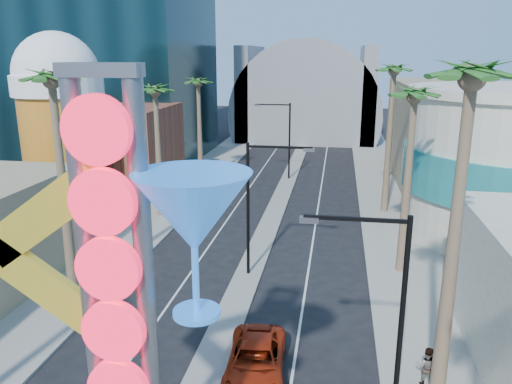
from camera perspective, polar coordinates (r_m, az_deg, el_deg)
name	(u,v)px	position (r m, az deg, el deg)	size (l,w,h in m)	color
sidewalk_west	(175,198)	(46.09, -9.22, -0.69)	(5.00, 100.00, 0.15)	gray
sidewalk_east	(389,208)	(44.02, 14.96, -1.80)	(5.00, 100.00, 0.15)	gray
median	(282,194)	(46.92, 3.03, -0.22)	(1.60, 84.00, 0.15)	gray
brick_filler_west	(119,148)	(50.31, -15.40, 4.90)	(10.00, 10.00, 8.00)	brown
filler_east	(444,130)	(56.56, 20.74, 6.59)	(10.00, 20.00, 10.00)	#8C7C5A
beer_mug	(61,118)	(43.21, -21.38, 7.91)	(7.00, 7.00, 14.50)	#AE6F17
canopy	(307,110)	(79.52, 5.87, 9.27)	(22.00, 16.00, 22.00)	slate
neon_sign	(150,297)	(11.98, -11.97, -11.69)	(6.53, 2.60, 12.55)	gray
streetlight_0	(257,197)	(28.37, 0.16, -0.59)	(3.79, 0.25, 8.00)	black
streetlight_1	(284,133)	(51.81, 3.25, 6.70)	(3.79, 0.25, 8.00)	black
streetlight_2	(387,309)	(16.97, 14.77, -12.77)	(3.45, 0.25, 8.00)	black
palm_1	(53,94)	(26.88, -22.19, 10.30)	(2.40, 2.40, 12.70)	brown
palm_2	(155,98)	(39.59, -11.42, 10.45)	(2.40, 2.40, 11.20)	brown
palm_3	(198,88)	(50.97, -6.62, 11.69)	(2.40, 2.40, 11.20)	brown
palm_5	(469,101)	(17.47, 23.21, 9.49)	(2.40, 2.40, 13.20)	brown
palm_6	(414,107)	(29.34, 17.58, 9.29)	(2.40, 2.40, 11.70)	brown
palm_7	(393,80)	(41.17, 15.43, 12.26)	(2.40, 2.40, 12.70)	brown
red_pickup	(256,361)	(21.39, -0.04, -18.72)	(2.32, 5.03, 1.40)	#AF290D
pedestrian_b	(427,367)	(21.64, 18.93, -18.35)	(0.80, 0.62, 1.64)	gray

